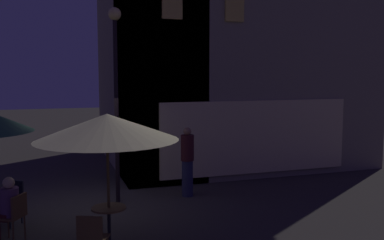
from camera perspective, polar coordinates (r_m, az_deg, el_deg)
The scene contains 10 objects.
ground_plane at distance 10.28m, azimuth -13.57°, elevation -11.39°, with size 60.00×60.00×0.00m, color #38322F.
cafe_building at distance 14.10m, azimuth 1.23°, elevation 8.00°, with size 8.28×6.94×7.06m.
street_lamp_near_corner at distance 10.26m, azimuth -10.04°, elevation 5.91°, with size 0.30×0.30×4.58m.
cafe_table_1 at distance 7.89m, azimuth -10.90°, elevation -13.00°, with size 0.61×0.61×0.75m.
patio_umbrella_1 at distance 7.52m, azimuth -11.15°, elevation -0.96°, with size 2.46×2.46×2.39m.
cafe_chair_1 at distance 8.62m, azimuth -22.41°, elevation -11.29°, with size 0.59×0.59×0.89m.
cafe_chair_2 at distance 9.68m, azimuth -22.76°, elevation -9.41°, with size 0.60×0.60×0.89m.
cafe_chair_4 at distance 7.14m, azimuth -13.07°, elevation -14.69°, with size 0.55×0.55×0.90m.
patron_seated_0 at distance 8.66m, azimuth -23.24°, elevation -10.30°, with size 0.53×0.47×1.21m.
patron_standing_2 at distance 10.82m, azimuth -0.62°, elevation -5.51°, with size 0.33×0.33×1.74m.
Camera 1 is at (-0.74, -9.78, 3.07)m, focal length 40.40 mm.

